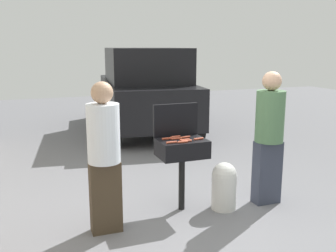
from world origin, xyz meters
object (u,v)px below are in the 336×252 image
at_px(hot_dog_0, 167,139).
at_px(propane_tank, 224,185).
at_px(hot_dog_1, 185,140).
at_px(hot_dog_3, 176,137).
at_px(person_left, 104,153).
at_px(person_right, 269,133).
at_px(parked_minivan, 145,89).
at_px(hot_dog_6, 172,142).
at_px(bbq_grill, 182,151).
at_px(hot_dog_5, 185,137).
at_px(hot_dog_8, 177,138).
at_px(hot_dog_7, 183,142).
at_px(hot_dog_4, 199,139).
at_px(hot_dog_2, 186,141).

xyz_separation_m(hot_dog_0, propane_tank, (0.69, -0.24, -0.62)).
distance_m(hot_dog_1, hot_dog_3, 0.19).
bearing_deg(person_left, propane_tank, 11.61).
height_order(person_right, parked_minivan, parked_minivan).
bearing_deg(hot_dog_6, bbq_grill, 34.89).
relative_size(bbq_grill, hot_dog_5, 7.12).
relative_size(hot_dog_3, hot_dog_5, 1.00).
xyz_separation_m(hot_dog_3, person_left, (-0.99, -0.37, -0.01)).
distance_m(hot_dog_5, parked_minivan, 4.84).
distance_m(hot_dog_1, hot_dog_8, 0.12).
bearing_deg(hot_dog_0, person_right, -10.85).
relative_size(hot_dog_6, hot_dog_7, 1.00).
bearing_deg(hot_dog_7, bbq_grill, 70.13).
height_order(hot_dog_1, hot_dog_4, same).
bearing_deg(person_left, parked_minivan, 76.78).
xyz_separation_m(hot_dog_0, hot_dog_1, (0.18, -0.14, 0.00)).
xyz_separation_m(hot_dog_2, parked_minivan, (0.99, 4.93, 0.09)).
bearing_deg(person_right, hot_dog_5, -9.67).
bearing_deg(hot_dog_2, hot_dog_5, 71.70).
distance_m(hot_dog_1, hot_dog_2, 0.05).
xyz_separation_m(bbq_grill, hot_dog_3, (-0.04, 0.11, 0.16)).
bearing_deg(hot_dog_0, person_left, -159.74).
bearing_deg(person_left, hot_dog_4, 16.52).
distance_m(hot_dog_8, propane_tank, 0.87).
bearing_deg(hot_dog_3, hot_dog_1, -76.39).
xyz_separation_m(hot_dog_5, parked_minivan, (0.93, 4.75, 0.09)).
xyz_separation_m(hot_dog_5, hot_dog_6, (-0.26, -0.19, 0.00)).
distance_m(person_left, parked_minivan, 5.45).
bearing_deg(hot_dog_7, propane_tank, -0.94).
relative_size(hot_dog_6, hot_dog_8, 1.00).
bearing_deg(propane_tank, parked_minivan, 84.48).
distance_m(hot_dog_1, propane_tank, 0.81).
xyz_separation_m(propane_tank, parked_minivan, (0.48, 4.97, 0.70)).
xyz_separation_m(hot_dog_1, person_right, (1.14, -0.12, 0.01)).
relative_size(hot_dog_6, person_right, 0.07).
height_order(hot_dog_2, hot_dog_6, same).
bearing_deg(hot_dog_8, propane_tank, -18.80).
height_order(hot_dog_2, hot_dog_4, same).
distance_m(hot_dog_6, parked_minivan, 5.08).
bearing_deg(person_right, bbq_grill, -6.42).
height_order(hot_dog_2, propane_tank, hot_dog_2).
bearing_deg(person_left, hot_dog_2, 15.53).
bearing_deg(hot_dog_7, hot_dog_0, 116.98).
xyz_separation_m(bbq_grill, propane_tank, (0.52, -0.17, -0.46)).
height_order(hot_dog_0, parked_minivan, parked_minivan).
height_order(hot_dog_4, parked_minivan, parked_minivan).
bearing_deg(propane_tank, person_left, -177.03).
bearing_deg(hot_dog_7, parked_minivan, 77.97).
bearing_deg(person_right, hot_dog_1, -2.91).
bearing_deg(hot_dog_8, hot_dog_1, -55.96).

